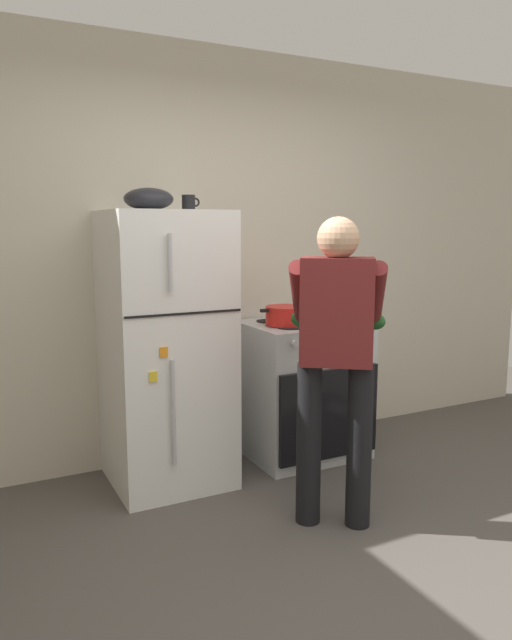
{
  "coord_description": "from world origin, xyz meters",
  "views": [
    {
      "loc": [
        -1.47,
        -1.8,
        1.56
      ],
      "look_at": [
        0.12,
        1.32,
        1.0
      ],
      "focal_mm": 33.48,
      "sensor_mm": 36.0,
      "label": 1
    }
  ],
  "objects_px": {
    "person_cook": "(336,343)",
    "mixing_bowl": "(149,199)",
    "stove_range": "(303,389)",
    "red_pot": "(286,315)",
    "coffee_mug": "(189,203)",
    "refrigerator": "(166,349)",
    "pepper_mill": "(324,302)"
  },
  "relations": [
    {
      "from": "person_cook",
      "to": "red_pot",
      "type": "bearing_deg",
      "value": 77.56
    },
    {
      "from": "person_cook",
      "to": "coffee_mug",
      "type": "xyz_separation_m",
      "value": [
        -0.43,
        0.94,
        0.73
      ]
    },
    {
      "from": "red_pot",
      "to": "stove_range",
      "type": "bearing_deg",
      "value": 13.92
    },
    {
      "from": "stove_range",
      "to": "coffee_mug",
      "type": "height_order",
      "value": "coffee_mug"
    },
    {
      "from": "refrigerator",
      "to": "person_cook",
      "type": "distance_m",
      "value": 1.09
    },
    {
      "from": "coffee_mug",
      "to": "stove_range",
      "type": "bearing_deg",
      "value": -4.43
    },
    {
      "from": "person_cook",
      "to": "coffee_mug",
      "type": "bearing_deg",
      "value": 114.86
    },
    {
      "from": "stove_range",
      "to": "coffee_mug",
      "type": "xyz_separation_m",
      "value": [
        -0.78,
        0.06,
        1.23
      ]
    },
    {
      "from": "refrigerator",
      "to": "red_pot",
      "type": "height_order",
      "value": "refrigerator"
    },
    {
      "from": "stove_range",
      "to": "person_cook",
      "type": "xyz_separation_m",
      "value": [
        -0.34,
        -0.88,
        0.51
      ]
    },
    {
      "from": "red_pot",
      "to": "person_cook",
      "type": "bearing_deg",
      "value": -102.44
    },
    {
      "from": "person_cook",
      "to": "coffee_mug",
      "type": "relative_size",
      "value": 14.28
    },
    {
      "from": "red_pot",
      "to": "pepper_mill",
      "type": "xyz_separation_m",
      "value": [
        0.46,
        0.25,
        0.03
      ]
    },
    {
      "from": "stove_range",
      "to": "red_pot",
      "type": "bearing_deg",
      "value": -166.08
    },
    {
      "from": "stove_range",
      "to": "red_pot",
      "type": "relative_size",
      "value": 2.5
    },
    {
      "from": "person_cook",
      "to": "red_pot",
      "type": "height_order",
      "value": "person_cook"
    },
    {
      "from": "mixing_bowl",
      "to": "pepper_mill",
      "type": "bearing_deg",
      "value": 8.48
    },
    {
      "from": "person_cook",
      "to": "mixing_bowl",
      "type": "xyz_separation_m",
      "value": [
        -0.7,
        0.89,
        0.74
      ]
    },
    {
      "from": "pepper_mill",
      "to": "person_cook",
      "type": "bearing_deg",
      "value": -120.67
    },
    {
      "from": "stove_range",
      "to": "coffee_mug",
      "type": "relative_size",
      "value": 8.2
    },
    {
      "from": "coffee_mug",
      "to": "person_cook",
      "type": "bearing_deg",
      "value": -65.14
    },
    {
      "from": "mixing_bowl",
      "to": "red_pot",
      "type": "bearing_deg",
      "value": -3.25
    },
    {
      "from": "person_cook",
      "to": "red_pot",
      "type": "distance_m",
      "value": 0.86
    },
    {
      "from": "stove_range",
      "to": "red_pot",
      "type": "height_order",
      "value": "red_pot"
    },
    {
      "from": "person_cook",
      "to": "mixing_bowl",
      "type": "bearing_deg",
      "value": 128.15
    },
    {
      "from": "stove_range",
      "to": "pepper_mill",
      "type": "distance_m",
      "value": 0.67
    },
    {
      "from": "refrigerator",
      "to": "pepper_mill",
      "type": "height_order",
      "value": "refrigerator"
    },
    {
      "from": "refrigerator",
      "to": "red_pot",
      "type": "xyz_separation_m",
      "value": [
        0.8,
        -0.05,
        0.16
      ]
    },
    {
      "from": "coffee_mug",
      "to": "mixing_bowl",
      "type": "distance_m",
      "value": 0.27
    },
    {
      "from": "person_cook",
      "to": "red_pot",
      "type": "relative_size",
      "value": 4.35
    },
    {
      "from": "coffee_mug",
      "to": "refrigerator",
      "type": "bearing_deg",
      "value": -164.6
    },
    {
      "from": "red_pot",
      "to": "pepper_mill",
      "type": "relative_size",
      "value": 2.02
    }
  ]
}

